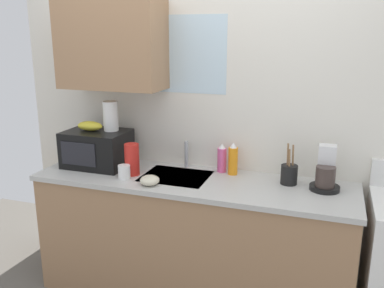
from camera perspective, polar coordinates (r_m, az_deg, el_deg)
name	(u,v)px	position (r m, az deg, el deg)	size (l,w,h in m)	color
kitchen_wall_assembly	(192,107)	(3.09, -0.06, 5.09)	(2.98, 0.42, 2.50)	silver
counter_unit	(192,237)	(3.06, -0.04, -12.59)	(2.21, 0.63, 0.90)	#9E7551
sink_faucet	(186,154)	(3.11, -0.78, -1.40)	(0.03, 0.03, 0.20)	#B2B5BA
microwave	(97,149)	(3.20, -12.88, -0.61)	(0.46, 0.35, 0.27)	black
banana_bunch	(90,126)	(3.19, -13.80, 2.42)	(0.20, 0.11, 0.07)	gold
paper_towel_roll	(111,116)	(3.14, -11.08, 3.78)	(0.11, 0.11, 0.22)	white
coffee_maker	(326,173)	(2.81, 17.84, -3.82)	(0.19, 0.21, 0.28)	black
dish_soap_bottle_pink	(222,159)	(3.01, 4.11, -2.01)	(0.07, 0.07, 0.21)	#E55999
dish_soap_bottle_orange	(233,160)	(2.96, 5.63, -2.14)	(0.07, 0.07, 0.23)	orange
cereal_canister	(132,159)	(2.96, -8.23, -2.10)	(0.10, 0.10, 0.22)	red
mug_white	(124,172)	(2.92, -9.27, -3.78)	(0.08, 0.08, 0.10)	white
utensil_crock	(289,174)	(2.84, 13.16, -4.01)	(0.11, 0.11, 0.28)	black
small_bowl	(150,180)	(2.78, -5.81, -4.96)	(0.13, 0.13, 0.07)	beige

